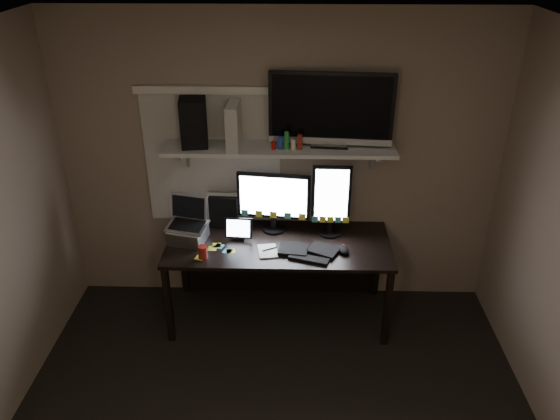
{
  "coord_description": "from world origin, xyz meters",
  "views": [
    {
      "loc": [
        0.11,
        -2.34,
        3.02
      ],
      "look_at": [
        0.02,
        1.25,
        1.12
      ],
      "focal_mm": 35.0,
      "sensor_mm": 36.0,
      "label": 1
    }
  ],
  "objects_px": {
    "mouse": "(344,250)",
    "desk": "(279,253)",
    "tablet": "(238,229)",
    "cup": "(203,252)",
    "tv": "(331,110)",
    "game_console": "(234,126)",
    "laptop": "(187,222)",
    "monitor_portrait": "(331,200)",
    "keyboard": "(308,250)",
    "monitor_landscape": "(274,202)",
    "speaker": "(194,122)"
  },
  "relations": [
    {
      "from": "laptop",
      "to": "speaker",
      "type": "bearing_deg",
      "value": 84.67
    },
    {
      "from": "keyboard",
      "to": "monitor_landscape",
      "type": "bearing_deg",
      "value": 147.82
    },
    {
      "from": "monitor_landscape",
      "to": "laptop",
      "type": "relative_size",
      "value": 1.69
    },
    {
      "from": "monitor_landscape",
      "to": "speaker",
      "type": "height_order",
      "value": "speaker"
    },
    {
      "from": "tablet",
      "to": "cup",
      "type": "xyz_separation_m",
      "value": [
        -0.25,
        -0.29,
        -0.05
      ]
    },
    {
      "from": "cup",
      "to": "game_console",
      "type": "relative_size",
      "value": 0.3
    },
    {
      "from": "desk",
      "to": "monitor_landscape",
      "type": "xyz_separation_m",
      "value": [
        -0.05,
        0.09,
        0.44
      ]
    },
    {
      "from": "keyboard",
      "to": "speaker",
      "type": "height_order",
      "value": "speaker"
    },
    {
      "from": "monitor_portrait",
      "to": "game_console",
      "type": "relative_size",
      "value": 1.81
    },
    {
      "from": "mouse",
      "to": "game_console",
      "type": "relative_size",
      "value": 0.36
    },
    {
      "from": "tv",
      "to": "desk",
      "type": "bearing_deg",
      "value": -158.86
    },
    {
      "from": "game_console",
      "to": "cup",
      "type": "bearing_deg",
      "value": -116.94
    },
    {
      "from": "cup",
      "to": "game_console",
      "type": "bearing_deg",
      "value": 61.13
    },
    {
      "from": "monitor_portrait",
      "to": "game_console",
      "type": "height_order",
      "value": "game_console"
    },
    {
      "from": "game_console",
      "to": "mouse",
      "type": "bearing_deg",
      "value": -17.51
    },
    {
      "from": "keyboard",
      "to": "monitor_portrait",
      "type": "bearing_deg",
      "value": 74.82
    },
    {
      "from": "tv",
      "to": "speaker",
      "type": "bearing_deg",
      "value": -174.49
    },
    {
      "from": "desk",
      "to": "speaker",
      "type": "bearing_deg",
      "value": 171.38
    },
    {
      "from": "desk",
      "to": "cup",
      "type": "bearing_deg",
      "value": -147.83
    },
    {
      "from": "mouse",
      "to": "desk",
      "type": "bearing_deg",
      "value": 141.94
    },
    {
      "from": "monitor_landscape",
      "to": "tv",
      "type": "xyz_separation_m",
      "value": [
        0.44,
        0.03,
        0.77
      ]
    },
    {
      "from": "speaker",
      "to": "tablet",
      "type": "bearing_deg",
      "value": -35.78
    },
    {
      "from": "monitor_landscape",
      "to": "speaker",
      "type": "bearing_deg",
      "value": -174.42
    },
    {
      "from": "tv",
      "to": "game_console",
      "type": "relative_size",
      "value": 2.75
    },
    {
      "from": "speaker",
      "to": "monitor_portrait",
      "type": "bearing_deg",
      "value": -11.68
    },
    {
      "from": "game_console",
      "to": "laptop",
      "type": "bearing_deg",
      "value": -153.74
    },
    {
      "from": "tablet",
      "to": "speaker",
      "type": "xyz_separation_m",
      "value": [
        -0.33,
        0.17,
        0.84
      ]
    },
    {
      "from": "monitor_portrait",
      "to": "desk",
      "type": "bearing_deg",
      "value": -174.2
    },
    {
      "from": "mouse",
      "to": "cup",
      "type": "xyz_separation_m",
      "value": [
        -1.09,
        -0.11,
        0.03
      ]
    },
    {
      "from": "speaker",
      "to": "desk",
      "type": "bearing_deg",
      "value": -16.68
    },
    {
      "from": "laptop",
      "to": "game_console",
      "type": "xyz_separation_m",
      "value": [
        0.38,
        0.17,
        0.74
      ]
    },
    {
      "from": "monitor_portrait",
      "to": "cup",
      "type": "height_order",
      "value": "monitor_portrait"
    },
    {
      "from": "monitor_portrait",
      "to": "laptop",
      "type": "xyz_separation_m",
      "value": [
        -1.15,
        -0.15,
        -0.13
      ]
    },
    {
      "from": "monitor_portrait",
      "to": "laptop",
      "type": "height_order",
      "value": "monitor_portrait"
    },
    {
      "from": "desk",
      "to": "keyboard",
      "type": "height_order",
      "value": "keyboard"
    },
    {
      "from": "mouse",
      "to": "tv",
      "type": "height_order",
      "value": "tv"
    },
    {
      "from": "tablet",
      "to": "cup",
      "type": "height_order",
      "value": "tablet"
    },
    {
      "from": "tablet",
      "to": "laptop",
      "type": "height_order",
      "value": "laptop"
    },
    {
      "from": "desk",
      "to": "tablet",
      "type": "height_order",
      "value": "tablet"
    },
    {
      "from": "monitor_landscape",
      "to": "tv",
      "type": "bearing_deg",
      "value": 10.57
    },
    {
      "from": "laptop",
      "to": "speaker",
      "type": "distance_m",
      "value": 0.79
    },
    {
      "from": "mouse",
      "to": "game_console",
      "type": "bearing_deg",
      "value": 148.43
    },
    {
      "from": "laptop",
      "to": "cup",
      "type": "xyz_separation_m",
      "value": [
        0.16,
        -0.24,
        -0.13
      ]
    },
    {
      "from": "cup",
      "to": "game_console",
      "type": "height_order",
      "value": "game_console"
    },
    {
      "from": "monitor_landscape",
      "to": "monitor_portrait",
      "type": "relative_size",
      "value": 0.96
    },
    {
      "from": "keyboard",
      "to": "game_console",
      "type": "relative_size",
      "value": 1.38
    },
    {
      "from": "tablet",
      "to": "game_console",
      "type": "xyz_separation_m",
      "value": [
        -0.02,
        0.13,
        0.82
      ]
    },
    {
      "from": "tablet",
      "to": "game_console",
      "type": "bearing_deg",
      "value": 102.67
    },
    {
      "from": "game_console",
      "to": "speaker",
      "type": "bearing_deg",
      "value": 173.52
    },
    {
      "from": "keyboard",
      "to": "mouse",
      "type": "bearing_deg",
      "value": 17.47
    }
  ]
}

